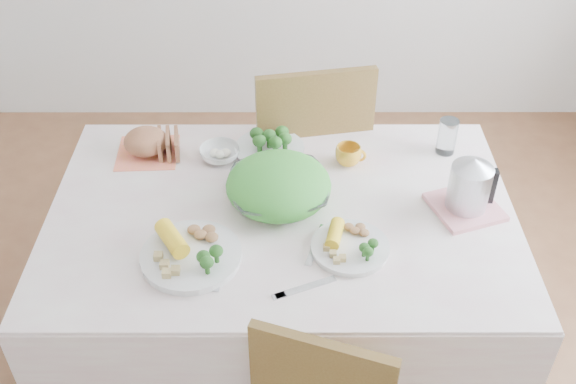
{
  "coord_description": "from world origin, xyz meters",
  "views": [
    {
      "loc": [
        0.02,
        -1.65,
        2.17
      ],
      "look_at": [
        0.02,
        0.02,
        0.82
      ],
      "focal_mm": 42.0,
      "sensor_mm": 36.0,
      "label": 1
    }
  ],
  "objects_px": {
    "chair_far": "(303,165)",
    "yellow_mug": "(348,155)",
    "dining_table": "(282,292)",
    "dinner_plate_right": "(350,247)",
    "electric_kettle": "(471,179)",
    "dinner_plate_left": "(191,257)",
    "salad_bowl": "(279,191)"
  },
  "relations": [
    {
      "from": "dinner_plate_left",
      "to": "electric_kettle",
      "type": "xyz_separation_m",
      "value": [
        0.86,
        0.23,
        0.11
      ]
    },
    {
      "from": "chair_far",
      "to": "salad_bowl",
      "type": "height_order",
      "value": "chair_far"
    },
    {
      "from": "dining_table",
      "to": "yellow_mug",
      "type": "distance_m",
      "value": 0.54
    },
    {
      "from": "dinner_plate_left",
      "to": "dinner_plate_right",
      "type": "height_order",
      "value": "dinner_plate_left"
    },
    {
      "from": "dinner_plate_left",
      "to": "yellow_mug",
      "type": "height_order",
      "value": "yellow_mug"
    },
    {
      "from": "dinner_plate_right",
      "to": "yellow_mug",
      "type": "relative_size",
      "value": 2.61
    },
    {
      "from": "salad_bowl",
      "to": "electric_kettle",
      "type": "relative_size",
      "value": 1.74
    },
    {
      "from": "chair_far",
      "to": "dining_table",
      "type": "bearing_deg",
      "value": 72.1
    },
    {
      "from": "salad_bowl",
      "to": "dining_table",
      "type": "bearing_deg",
      "value": -77.6
    },
    {
      "from": "salad_bowl",
      "to": "dinner_plate_right",
      "type": "bearing_deg",
      "value": -47.15
    },
    {
      "from": "chair_far",
      "to": "dinner_plate_left",
      "type": "distance_m",
      "value": 0.99
    },
    {
      "from": "salad_bowl",
      "to": "yellow_mug",
      "type": "bearing_deg",
      "value": 40.31
    },
    {
      "from": "dining_table",
      "to": "dinner_plate_right",
      "type": "xyz_separation_m",
      "value": [
        0.21,
        -0.19,
        0.4
      ]
    },
    {
      "from": "yellow_mug",
      "to": "electric_kettle",
      "type": "distance_m",
      "value": 0.44
    },
    {
      "from": "dining_table",
      "to": "chair_far",
      "type": "relative_size",
      "value": 1.37
    },
    {
      "from": "dining_table",
      "to": "yellow_mug",
      "type": "bearing_deg",
      "value": 47.48
    },
    {
      "from": "dining_table",
      "to": "dinner_plate_right",
      "type": "distance_m",
      "value": 0.49
    },
    {
      "from": "salad_bowl",
      "to": "electric_kettle",
      "type": "distance_m",
      "value": 0.61
    },
    {
      "from": "chair_far",
      "to": "yellow_mug",
      "type": "xyz_separation_m",
      "value": [
        0.15,
        -0.39,
        0.33
      ]
    },
    {
      "from": "dining_table",
      "to": "electric_kettle",
      "type": "height_order",
      "value": "electric_kettle"
    },
    {
      "from": "dinner_plate_right",
      "to": "dining_table",
      "type": "bearing_deg",
      "value": 137.89
    },
    {
      "from": "dining_table",
      "to": "dinner_plate_right",
      "type": "bearing_deg",
      "value": -42.11
    },
    {
      "from": "dining_table",
      "to": "yellow_mug",
      "type": "height_order",
      "value": "yellow_mug"
    },
    {
      "from": "dining_table",
      "to": "dinner_plate_left",
      "type": "xyz_separation_m",
      "value": [
        -0.27,
        -0.23,
        0.4
      ]
    },
    {
      "from": "dining_table",
      "to": "dinner_plate_left",
      "type": "bearing_deg",
      "value": -139.67
    },
    {
      "from": "dining_table",
      "to": "electric_kettle",
      "type": "relative_size",
      "value": 7.61
    },
    {
      "from": "chair_far",
      "to": "dinner_plate_right",
      "type": "bearing_deg",
      "value": 87.92
    },
    {
      "from": "dinner_plate_right",
      "to": "yellow_mug",
      "type": "distance_m",
      "value": 0.44
    },
    {
      "from": "dinner_plate_left",
      "to": "yellow_mug",
      "type": "xyz_separation_m",
      "value": [
        0.5,
        0.48,
        0.03
      ]
    },
    {
      "from": "dinner_plate_left",
      "to": "dinner_plate_right",
      "type": "bearing_deg",
      "value": 4.81
    },
    {
      "from": "chair_far",
      "to": "salad_bowl",
      "type": "relative_size",
      "value": 3.18
    },
    {
      "from": "salad_bowl",
      "to": "yellow_mug",
      "type": "distance_m",
      "value": 0.32
    }
  ]
}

